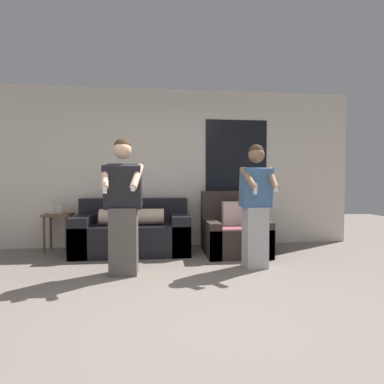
{
  "coord_description": "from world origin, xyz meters",
  "views": [
    {
      "loc": [
        -0.07,
        -2.43,
        1.13
      ],
      "look_at": [
        0.33,
        1.28,
        0.99
      ],
      "focal_mm": 28.0,
      "sensor_mm": 36.0,
      "label": 1
    }
  ],
  "objects_px": {
    "person_left": "(123,207)",
    "person_right": "(256,205)",
    "armchair": "(234,233)",
    "side_table": "(58,221)",
    "couch": "(133,232)"
  },
  "relations": [
    {
      "from": "couch",
      "to": "person_left",
      "type": "distance_m",
      "value": 1.24
    },
    {
      "from": "armchair",
      "to": "side_table",
      "type": "height_order",
      "value": "armchair"
    },
    {
      "from": "armchair",
      "to": "person_left",
      "type": "xyz_separation_m",
      "value": [
        -1.59,
        -0.96,
        0.51
      ]
    },
    {
      "from": "armchair",
      "to": "side_table",
      "type": "bearing_deg",
      "value": 171.69
    },
    {
      "from": "couch",
      "to": "side_table",
      "type": "bearing_deg",
      "value": 169.15
    },
    {
      "from": "armchair",
      "to": "person_right",
      "type": "xyz_separation_m",
      "value": [
        0.08,
        -0.83,
        0.5
      ]
    },
    {
      "from": "couch",
      "to": "armchair",
      "type": "xyz_separation_m",
      "value": [
        1.58,
        -0.18,
        -0.0
      ]
    },
    {
      "from": "side_table",
      "to": "couch",
      "type": "bearing_deg",
      "value": -10.85
    },
    {
      "from": "side_table",
      "to": "person_left",
      "type": "distance_m",
      "value": 1.85
    },
    {
      "from": "armchair",
      "to": "person_left",
      "type": "distance_m",
      "value": 1.93
    },
    {
      "from": "person_left",
      "to": "person_right",
      "type": "height_order",
      "value": "person_left"
    },
    {
      "from": "side_table",
      "to": "person_left",
      "type": "bearing_deg",
      "value": -48.78
    },
    {
      "from": "armchair",
      "to": "side_table",
      "type": "relative_size",
      "value": 1.27
    },
    {
      "from": "person_left",
      "to": "couch",
      "type": "bearing_deg",
      "value": 89.37
    },
    {
      "from": "couch",
      "to": "person_left",
      "type": "relative_size",
      "value": 1.07
    }
  ]
}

